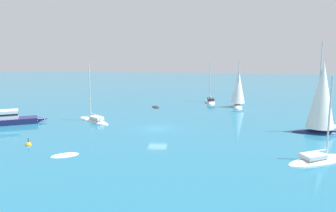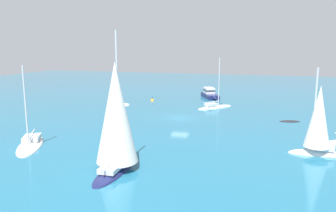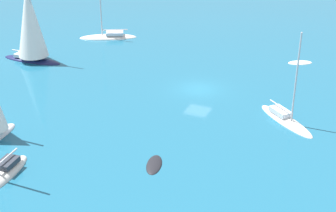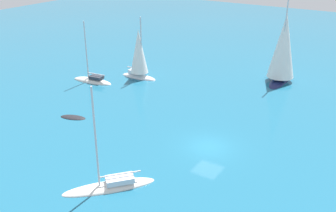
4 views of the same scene
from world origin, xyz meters
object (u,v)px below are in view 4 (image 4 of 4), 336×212
Objects in this scene: sloop at (110,186)px; tender at (73,118)px; sailboat_1 at (93,81)px; ketch at (283,50)px; sailboat at (139,57)px.

sloop is 13.95m from tender.
tender is (9.60, 5.91, -0.14)m from sailboat_1.
sloop is 1.03× the size of sailboat_1.
ketch is at bearing 39.32° from tender.
ketch is 31.48m from sloop.
ketch is 3.86× the size of tender.
sailboat is 2.85× the size of tender.
ketch reaches higher than sailboat_1.
sailboat_1 is (13.73, -21.21, -4.23)m from ketch.
sailboat_1 is at bearing -135.84° from sailboat.
sloop is at bearing -9.04° from ketch.
ketch is 19.17m from sailboat.
sailboat_1 is at bearing -59.42° from ketch.
tender is (23.33, -15.30, -4.37)m from ketch.
sailboat_1 is 11.28m from tender.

